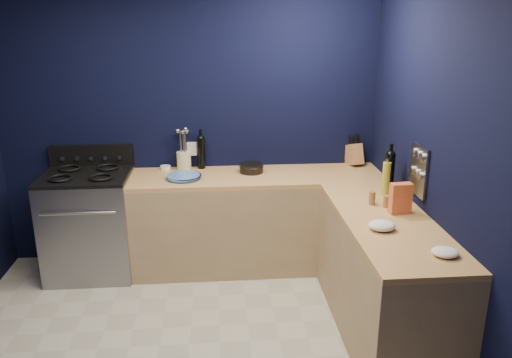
{
  "coord_description": "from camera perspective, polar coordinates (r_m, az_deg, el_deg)",
  "views": [
    {
      "loc": [
        0.22,
        -2.97,
        2.28
      ],
      "look_at": [
        0.55,
        1.0,
        1.0
      ],
      "focal_mm": 35.68,
      "sensor_mm": 36.0,
      "label": 1
    }
  ],
  "objects": [
    {
      "name": "ramekin",
      "position": [
        4.86,
        -10.1,
        1.27
      ],
      "size": [
        0.11,
        0.11,
        0.04
      ],
      "primitive_type": "cylinder",
      "rotation": [
        0.0,
        0.0,
        0.12
      ],
      "color": "white",
      "rests_on": "top_back"
    },
    {
      "name": "gas_range",
      "position": [
        4.89,
        -18.06,
        -4.97
      ],
      "size": [
        0.76,
        0.66,
        0.92
      ],
      "primitive_type": "cube",
      "color": "gray",
      "rests_on": "floor"
    },
    {
      "name": "backguard",
      "position": [
        4.98,
        -17.95,
        2.53
      ],
      "size": [
        0.76,
        0.06,
        0.2
      ],
      "primitive_type": "cube",
      "color": "black",
      "rests_on": "gas_range"
    },
    {
      "name": "top_right",
      "position": [
        3.75,
        14.61,
        -4.74
      ],
      "size": [
        0.63,
        1.67,
        0.04
      ],
      "primitive_type": "cube",
      "color": "#9C6C3A",
      "rests_on": "cab_right"
    },
    {
      "name": "wine_bottle_right",
      "position": [
        4.26,
        14.7,
        0.63
      ],
      "size": [
        0.08,
        0.08,
        0.33
      ],
      "primitive_type": "cylinder",
      "rotation": [
        0.0,
        0.0,
        0.05
      ],
      "color": "black",
      "rests_on": "top_right"
    },
    {
      "name": "lemon_basket",
      "position": [
        4.69,
        -0.51,
        1.23
      ],
      "size": [
        0.29,
        0.29,
        0.08
      ],
      "primitive_type": "cylinder",
      "rotation": [
        0.0,
        0.0,
        0.43
      ],
      "color": "black",
      "rests_on": "top_back"
    },
    {
      "name": "towel_end",
      "position": [
        3.29,
        20.42,
        -7.68
      ],
      "size": [
        0.18,
        0.17,
        0.05
      ],
      "primitive_type": "ellipsoid",
      "rotation": [
        0.0,
        0.0,
        -0.13
      ],
      "color": "white",
      "rests_on": "top_right"
    },
    {
      "name": "spice_panel",
      "position": [
        3.99,
        17.8,
        0.93
      ],
      "size": [
        0.02,
        0.28,
        0.38
      ],
      "primitive_type": "cube",
      "color": "gray",
      "rests_on": "wall_right"
    },
    {
      "name": "wall_back",
      "position": [
        4.83,
        -7.3,
        5.97
      ],
      "size": [
        3.5,
        0.02,
        2.6
      ],
      "primitive_type": "cube",
      "color": "black",
      "rests_on": "ground"
    },
    {
      "name": "plate_stack",
      "position": [
        4.56,
        -8.14,
        0.25
      ],
      "size": [
        0.31,
        0.31,
        0.04
      ],
      "primitive_type": "cylinder",
      "rotation": [
        0.0,
        0.0,
        -0.04
      ],
      "color": "#3C61AF",
      "rests_on": "top_back"
    },
    {
      "name": "oil_bottle",
      "position": [
        4.19,
        14.37,
        -0.01
      ],
      "size": [
        0.07,
        0.07,
        0.28
      ],
      "primitive_type": "cylinder",
      "rotation": [
        0.0,
        0.0,
        -0.17
      ],
      "color": "#A5A428",
      "rests_on": "top_right"
    },
    {
      "name": "cooktop",
      "position": [
        4.73,
        -18.61,
        0.34
      ],
      "size": [
        0.76,
        0.66,
        0.03
      ],
      "primitive_type": "cube",
      "color": "black",
      "rests_on": "gas_range"
    },
    {
      "name": "spice_jar_near",
      "position": [
        3.99,
        12.87,
        -2.1
      ],
      "size": [
        0.05,
        0.05,
        0.11
      ],
      "primitive_type": "cylinder",
      "rotation": [
        0.0,
        0.0,
        -0.13
      ],
      "color": "olive",
      "rests_on": "top_right"
    },
    {
      "name": "wall_right",
      "position": [
        3.49,
        21.7,
        0.19
      ],
      "size": [
        0.02,
        3.5,
        2.6
      ],
      "primitive_type": "cube",
      "color": "black",
      "rests_on": "ground"
    },
    {
      "name": "cab_right",
      "position": [
        3.94,
        14.09,
        -10.81
      ],
      "size": [
        0.63,
        1.67,
        0.86
      ],
      "primitive_type": "cube",
      "color": "tan",
      "rests_on": "floor"
    },
    {
      "name": "crouton_bag",
      "position": [
        3.85,
        15.89,
        -2.1
      ],
      "size": [
        0.16,
        0.09,
        0.23
      ],
      "primitive_type": "cube",
      "rotation": [
        0.0,
        0.0,
        0.09
      ],
      "color": "red",
      "rests_on": "top_right"
    },
    {
      "name": "utensil_crock",
      "position": [
        4.83,
        -8.08,
        2.06
      ],
      "size": [
        0.16,
        0.16,
        0.17
      ],
      "primitive_type": "cylinder",
      "rotation": [
        0.0,
        0.0,
        -0.24
      ],
      "color": "#F9F3C5",
      "rests_on": "top_back"
    },
    {
      "name": "cab_back",
      "position": [
        4.79,
        0.16,
        -4.89
      ],
      "size": [
        2.3,
        0.63,
        0.86
      ],
      "primitive_type": "cube",
      "color": "tan",
      "rests_on": "floor"
    },
    {
      "name": "knife_block",
      "position": [
        5.01,
        10.9,
        2.7
      ],
      "size": [
        0.16,
        0.25,
        0.25
      ],
      "primitive_type": "cube",
      "rotation": [
        -0.31,
        0.0,
        0.23
      ],
      "color": "#9C6E3E",
      "rests_on": "top_back"
    },
    {
      "name": "top_back",
      "position": [
        4.64,
        0.17,
        0.24
      ],
      "size": [
        2.3,
        0.63,
        0.04
      ],
      "primitive_type": "cube",
      "color": "#9C6C3A",
      "rests_on": "cab_back"
    },
    {
      "name": "spice_jar_far",
      "position": [
        3.96,
        14.39,
        -2.45
      ],
      "size": [
        0.05,
        0.05,
        0.09
      ],
      "primitive_type": "cylinder",
      "rotation": [
        0.0,
        0.0,
        -0.07
      ],
      "color": "olive",
      "rests_on": "top_right"
    },
    {
      "name": "oven_door",
      "position": [
        4.61,
        -18.9,
        -6.59
      ],
      "size": [
        0.59,
        0.02,
        0.42
      ],
      "primitive_type": "cube",
      "color": "black",
      "rests_on": "gas_range"
    },
    {
      "name": "towel_front",
      "position": [
        3.55,
        13.92,
        -5.08
      ],
      "size": [
        0.21,
        0.18,
        0.06
      ],
      "primitive_type": "ellipsoid",
      "rotation": [
        0.0,
        0.0,
        -0.16
      ],
      "color": "white",
      "rests_on": "top_right"
    },
    {
      "name": "wall_outlet",
      "position": [
        4.86,
        -7.21,
        3.38
      ],
      "size": [
        0.09,
        0.02,
        0.13
      ],
      "primitive_type": "cube",
      "color": "white",
      "rests_on": "wall_back"
    },
    {
      "name": "wine_bottle_back",
      "position": [
        4.82,
        -6.15,
        2.91
      ],
      "size": [
        0.09,
        0.09,
        0.3
      ],
      "primitive_type": "cylinder",
      "rotation": [
        0.0,
        0.0,
        0.32
      ],
      "color": "black",
      "rests_on": "top_back"
    }
  ]
}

